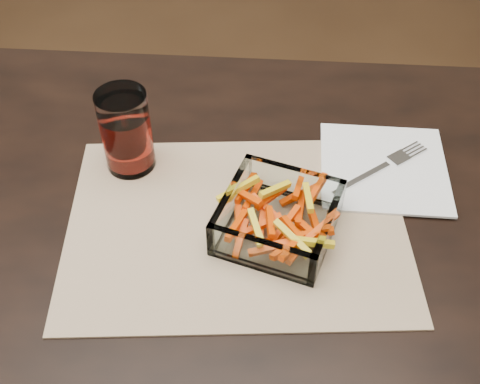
# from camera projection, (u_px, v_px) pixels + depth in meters

# --- Properties ---
(dining_table) EXTENTS (1.60, 0.90, 0.75)m
(dining_table) POSITION_uv_depth(u_px,v_px,m) (173.00, 295.00, 0.83)
(dining_table) COLOR black
(dining_table) RESTS_ON ground
(placemat) EXTENTS (0.48, 0.37, 0.00)m
(placemat) POSITION_uv_depth(u_px,v_px,m) (237.00, 225.00, 0.80)
(placemat) COLOR tan
(placemat) RESTS_ON dining_table
(glass_bowl) EXTENTS (0.18, 0.18, 0.06)m
(glass_bowl) POSITION_uv_depth(u_px,v_px,m) (278.00, 220.00, 0.78)
(glass_bowl) COLOR white
(glass_bowl) RESTS_ON placemat
(tumbler) EXTENTS (0.07, 0.07, 0.12)m
(tumbler) POSITION_uv_depth(u_px,v_px,m) (127.00, 134.00, 0.84)
(tumbler) COLOR white
(tumbler) RESTS_ON placemat
(napkin) EXTENTS (0.18, 0.18, 0.00)m
(napkin) POSITION_uv_depth(u_px,v_px,m) (384.00, 168.00, 0.87)
(napkin) COLOR white
(napkin) RESTS_ON placemat
(fork) EXTENTS (0.15, 0.12, 0.00)m
(fork) POSITION_uv_depth(u_px,v_px,m) (383.00, 166.00, 0.87)
(fork) COLOR silver
(fork) RESTS_ON napkin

